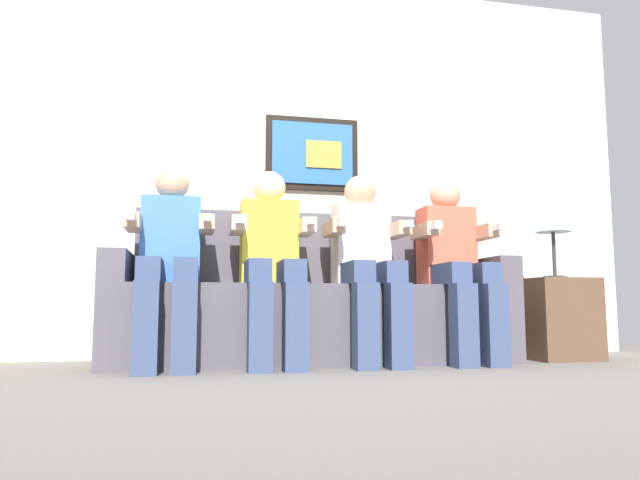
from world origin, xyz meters
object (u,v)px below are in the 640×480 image
at_px(person_rightmost, 455,259).
at_px(person_left_center, 271,256).
at_px(person_leftmost, 170,254).
at_px(spare_remote_on_table, 564,277).
at_px(table_lamp, 553,223).
at_px(side_table_right, 557,319).
at_px(person_right_center, 366,258).
at_px(couch, 314,309).

bearing_deg(person_rightmost, person_left_center, 180.00).
distance_m(person_leftmost, spare_remote_on_table, 2.41).
bearing_deg(table_lamp, side_table_right, -126.51).
bearing_deg(person_left_center, side_table_right, 1.96).
xyz_separation_m(person_rightmost, spare_remote_on_table, (0.76, 0.05, -0.10)).
relative_size(person_rightmost, table_lamp, 2.41).
distance_m(person_right_center, person_rightmost, 0.55).
relative_size(side_table_right, table_lamp, 1.09).
height_order(table_lamp, spare_remote_on_table, table_lamp).
height_order(person_left_center, spare_remote_on_table, person_left_center).
bearing_deg(person_rightmost, table_lamp, 8.15).
distance_m(person_left_center, table_lamp, 1.85).
distance_m(person_left_center, spare_remote_on_table, 1.86).
relative_size(person_left_center, side_table_right, 2.22).
bearing_deg(side_table_right, table_lamp, 53.49).
distance_m(table_lamp, spare_remote_on_table, 0.35).
relative_size(person_right_center, side_table_right, 2.22).
bearing_deg(spare_remote_on_table, person_rightmost, -176.01).
xyz_separation_m(side_table_right, spare_remote_on_table, (0.06, -0.01, 0.26)).
relative_size(person_leftmost, person_right_center, 1.00).
bearing_deg(person_rightmost, spare_remote_on_table, 3.99).
distance_m(couch, side_table_right, 1.53).
xyz_separation_m(person_right_center, table_lamp, (1.28, 0.10, 0.25)).
bearing_deg(couch, person_right_center, -31.57).
height_order(couch, person_right_center, person_right_center).
height_order(person_left_center, side_table_right, person_left_center).
relative_size(person_left_center, spare_remote_on_table, 8.54).
height_order(person_leftmost, person_left_center, same).
xyz_separation_m(table_lamp, spare_remote_on_table, (0.03, -0.05, -0.35)).
relative_size(couch, person_right_center, 2.11).
xyz_separation_m(couch, person_leftmost, (-0.82, -0.17, 0.29)).
distance_m(person_left_center, person_right_center, 0.55).
bearing_deg(table_lamp, person_leftmost, -177.48).
height_order(person_right_center, table_lamp, person_right_center).
bearing_deg(person_leftmost, person_left_center, 0.00).
distance_m(person_leftmost, table_lamp, 2.39).
relative_size(side_table_right, spare_remote_on_table, 3.85).
height_order(person_rightmost, table_lamp, person_rightmost).
distance_m(person_leftmost, person_rightmost, 1.65).
xyz_separation_m(person_leftmost, table_lamp, (2.38, 0.10, 0.25)).
distance_m(person_rightmost, side_table_right, 0.79).
relative_size(person_leftmost, spare_remote_on_table, 8.54).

